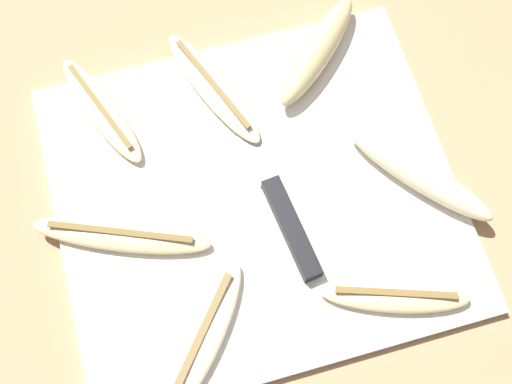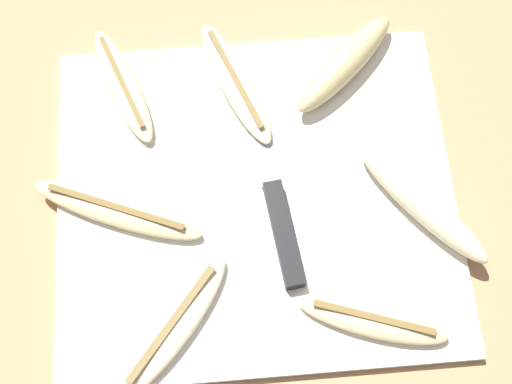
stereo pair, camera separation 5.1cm
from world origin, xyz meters
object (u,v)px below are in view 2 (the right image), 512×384
banana_cream_curved (235,82)px  banana_ripe_center (373,319)px  banana_pale_long (423,205)px  banana_spotted_left (345,63)px  banana_mellow_near (117,210)px  banana_bright_far (172,325)px  banana_soft_right (123,85)px  knife (280,219)px

banana_cream_curved → banana_ripe_center: bearing=-67.2°
banana_ripe_center → banana_pale_long: bearing=59.1°
banana_pale_long → banana_cream_curved: size_ratio=0.91×
banana_pale_long → banana_spotted_left: size_ratio=1.12×
banana_mellow_near → banana_bright_far: bearing=-67.2°
banana_spotted_left → banana_pale_long: bearing=-70.8°
banana_mellow_near → banana_pale_long: (0.32, -0.02, 0.01)m
banana_pale_long → banana_mellow_near: bearing=175.9°
banana_bright_far → banana_mellow_near: size_ratio=0.85×
banana_spotted_left → banana_soft_right: size_ratio=0.88×
banana_spotted_left → banana_bright_far: bearing=-126.7°
banana_mellow_near → banana_soft_right: 0.15m
banana_ripe_center → banana_soft_right: size_ratio=0.98×
banana_bright_far → banana_ripe_center: 0.20m
banana_bright_far → banana_spotted_left: size_ratio=1.16×
banana_pale_long → banana_ripe_center: bearing=-120.9°
banana_bright_far → banana_cream_curved: (0.08, 0.27, -0.00)m
banana_ripe_center → banana_cream_curved: 0.30m
banana_mellow_near → banana_pale_long: banana_pale_long is taller
banana_bright_far → banana_ripe_center: (0.20, -0.01, -0.00)m
banana_bright_far → banana_soft_right: bearing=99.3°
banana_ripe_center → banana_bright_far: bearing=177.0°
banana_mellow_near → banana_spotted_left: (0.26, 0.15, 0.01)m
banana_ripe_center → banana_pale_long: 0.13m
banana_pale_long → banana_spotted_left: bearing=109.2°
banana_ripe_center → banana_mellow_near: bearing=151.6°
banana_mellow_near → banana_cream_curved: same height
banana_bright_far → banana_mellow_near: bearing=112.8°
banana_mellow_near → banana_cream_curved: 0.19m
banana_spotted_left → banana_cream_curved: banana_spotted_left is taller
knife → banana_pale_long: bearing=-6.8°
banana_ripe_center → banana_cream_curved: size_ratio=0.91×
banana_bright_far → banana_soft_right: same height
banana_pale_long → banana_cream_curved: bearing=138.3°
knife → banana_ripe_center: bearing=-61.0°
knife → banana_mellow_near: size_ratio=1.22×
banana_spotted_left → banana_soft_right: 0.25m
knife → banana_soft_right: 0.23m
banana_pale_long → banana_spotted_left: 0.18m
knife → banana_ripe_center: (0.08, -0.11, 0.00)m
banana_spotted_left → banana_soft_right: (-0.25, -0.00, -0.01)m
banana_spotted_left → banana_ripe_center: bearing=-91.5°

